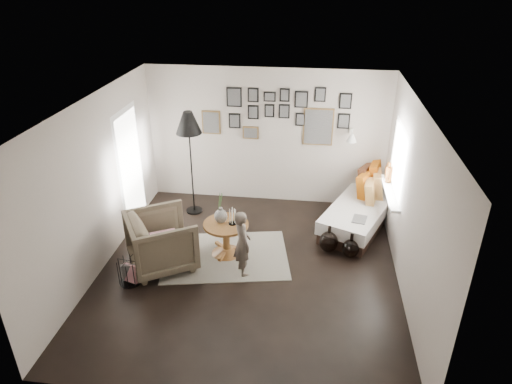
# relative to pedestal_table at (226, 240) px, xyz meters

# --- Properties ---
(ground) EXTENTS (4.80, 4.80, 0.00)m
(ground) POSITION_rel_pedestal_table_xyz_m (0.42, -0.40, -0.26)
(ground) COLOR black
(ground) RESTS_ON ground
(wall_back) EXTENTS (4.50, 0.00, 4.50)m
(wall_back) POSITION_rel_pedestal_table_xyz_m (0.42, 2.00, 1.04)
(wall_back) COLOR #ADA297
(wall_back) RESTS_ON ground
(wall_front) EXTENTS (4.50, 0.00, 4.50)m
(wall_front) POSITION_rel_pedestal_table_xyz_m (0.42, -2.80, 1.04)
(wall_front) COLOR #ADA297
(wall_front) RESTS_ON ground
(wall_left) EXTENTS (0.00, 4.80, 4.80)m
(wall_left) POSITION_rel_pedestal_table_xyz_m (-1.83, -0.40, 1.04)
(wall_left) COLOR #ADA297
(wall_left) RESTS_ON ground
(wall_right) EXTENTS (0.00, 4.80, 4.80)m
(wall_right) POSITION_rel_pedestal_table_xyz_m (2.67, -0.40, 1.04)
(wall_right) COLOR #ADA297
(wall_right) RESTS_ON ground
(ceiling) EXTENTS (4.80, 4.80, 0.00)m
(ceiling) POSITION_rel_pedestal_table_xyz_m (0.42, -0.40, 2.34)
(ceiling) COLOR white
(ceiling) RESTS_ON wall_back
(door_left) EXTENTS (0.00, 2.14, 2.14)m
(door_left) POSITION_rel_pedestal_table_xyz_m (-1.82, 0.80, 0.79)
(door_left) COLOR white
(door_left) RESTS_ON wall_left
(window_right) EXTENTS (0.15, 1.32, 1.30)m
(window_right) POSITION_rel_pedestal_table_xyz_m (2.59, 0.94, 0.67)
(window_right) COLOR white
(window_right) RESTS_ON wall_right
(gallery_wall) EXTENTS (2.74, 0.03, 1.08)m
(gallery_wall) POSITION_rel_pedestal_table_xyz_m (0.70, 1.98, 1.48)
(gallery_wall) COLOR brown
(gallery_wall) RESTS_ON wall_back
(wall_sconce) EXTENTS (0.18, 0.36, 0.16)m
(wall_sconce) POSITION_rel_pedestal_table_xyz_m (1.97, 1.74, 1.20)
(wall_sconce) COLOR white
(wall_sconce) RESTS_ON wall_back
(rug) EXTENTS (2.20, 1.73, 0.01)m
(rug) POSITION_rel_pedestal_table_xyz_m (-0.00, -0.09, -0.26)
(rug) COLOR beige
(rug) RESTS_ON ground
(pedestal_table) EXTENTS (0.72, 0.72, 0.57)m
(pedestal_table) POSITION_rel_pedestal_table_xyz_m (0.00, 0.00, 0.00)
(pedestal_table) COLOR brown
(pedestal_table) RESTS_ON ground
(vase) EXTENTS (0.21, 0.21, 0.51)m
(vase) POSITION_rel_pedestal_table_xyz_m (-0.08, 0.02, 0.46)
(vase) COLOR black
(vase) RESTS_ON pedestal_table
(candles) EXTENTS (0.12, 0.12, 0.27)m
(candles) POSITION_rel_pedestal_table_xyz_m (0.11, 0.00, 0.43)
(candles) COLOR black
(candles) RESTS_ON pedestal_table
(daybed) EXTENTS (1.54, 2.12, 0.97)m
(daybed) POSITION_rel_pedestal_table_xyz_m (2.18, 1.25, 0.04)
(daybed) COLOR black
(daybed) RESTS_ON ground
(magazine_on_daybed) EXTENTS (0.28, 0.34, 0.02)m
(magazine_on_daybed) POSITION_rel_pedestal_table_xyz_m (2.13, 0.61, 0.19)
(magazine_on_daybed) COLOR black
(magazine_on_daybed) RESTS_ON daybed
(armchair) EXTENTS (1.31, 1.31, 0.88)m
(armchair) POSITION_rel_pedestal_table_xyz_m (-0.92, -0.44, 0.18)
(armchair) COLOR brown
(armchair) RESTS_ON ground
(armchair_cushion) EXTENTS (0.55, 0.55, 0.18)m
(armchair_cushion) POSITION_rel_pedestal_table_xyz_m (-0.89, -0.39, 0.22)
(armchair_cushion) COLOR silver
(armchair_cushion) RESTS_ON armchair
(floor_lamp) EXTENTS (0.46, 0.46, 1.96)m
(floor_lamp) POSITION_rel_pedestal_table_xyz_m (-0.88, 1.30, 1.43)
(floor_lamp) COLOR black
(floor_lamp) RESTS_ON ground
(magazine_basket) EXTENTS (0.35, 0.35, 0.39)m
(magazine_basket) POSITION_rel_pedestal_table_xyz_m (-1.27, -0.92, -0.07)
(magazine_basket) COLOR black
(magazine_basket) RESTS_ON ground
(demijohn_large) EXTENTS (0.31, 0.31, 0.46)m
(demijohn_large) POSITION_rel_pedestal_table_xyz_m (1.64, 0.28, -0.08)
(demijohn_large) COLOR black
(demijohn_large) RESTS_ON ground
(demijohn_small) EXTENTS (0.27, 0.27, 0.42)m
(demijohn_small) POSITION_rel_pedestal_table_xyz_m (1.99, 0.16, -0.10)
(demijohn_small) COLOR black
(demijohn_small) RESTS_ON ground
(child) EXTENTS (0.41, 0.46, 1.06)m
(child) POSITION_rel_pedestal_table_xyz_m (0.34, -0.47, 0.27)
(child) COLOR #594F46
(child) RESTS_ON ground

